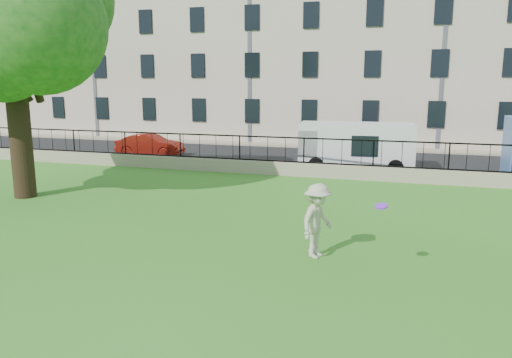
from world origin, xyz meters
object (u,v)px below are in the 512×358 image
(man, at_px, (317,221))
(frisbee, at_px, (381,206))
(red_sedan, at_px, (150,145))
(tree, at_px, (7,12))
(white_van, at_px, (356,147))

(man, bearing_deg, frisbee, -101.18)
(frisbee, xyz_separation_m, red_sedan, (-13.55, 14.35, -0.96))
(frisbee, bearing_deg, red_sedan, 133.36)
(man, relative_size, red_sedan, 0.48)
(tree, distance_m, red_sedan, 11.90)
(frisbee, height_order, white_van, white_van)
(tree, bearing_deg, man, -15.32)
(man, distance_m, red_sedan, 18.08)
(red_sedan, bearing_deg, white_van, -100.42)
(man, height_order, red_sedan, man)
(tree, height_order, red_sedan, tree)
(man, bearing_deg, tree, 93.46)
(white_van, bearing_deg, frisbee, -87.15)
(man, relative_size, white_van, 0.34)
(tree, relative_size, red_sedan, 2.61)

